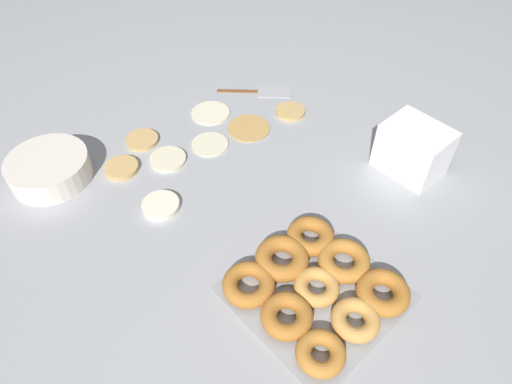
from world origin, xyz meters
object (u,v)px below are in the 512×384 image
pancake_6 (290,111)px  batter_bowl (49,168)px  pancake_7 (210,112)px  container_stack (413,149)px  donut_tray (315,285)px  pancake_1 (249,127)px  pancake_3 (210,144)px  spatula (266,91)px  pancake_5 (168,159)px  pancake_4 (122,168)px  pancake_2 (142,140)px  pancake_0 (161,206)px

pancake_6 → batter_bowl: size_ratio=0.43×
pancake_7 → container_stack: size_ratio=0.72×
donut_tray → pancake_1: bearing=62.6°
pancake_3 → spatula: (0.28, 0.08, -0.00)m
pancake_5 → spatula: 0.41m
pancake_1 → donut_tray: size_ratio=0.39×
pancake_1 → batter_bowl: (-0.49, 0.19, 0.03)m
pancake_6 → batter_bowl: bearing=161.3°
donut_tray → batter_bowl: bearing=110.5°
pancake_1 → pancake_6: (0.14, -0.03, 0.00)m
pancake_6 → pancake_7: 0.23m
pancake_4 → pancake_6: size_ratio=1.01×
container_stack → pancake_7: bearing=114.2°
pancake_2 → batter_bowl: bearing=172.3°
pancake_0 → donut_tray: size_ratio=0.29×
pancake_6 → pancake_1: bearing=168.9°
pancake_0 → pancake_1: (0.35, 0.08, -0.00)m
pancake_5 → pancake_0: bearing=-130.4°
pancake_2 → batter_bowl: batter_bowl is taller
container_stack → batter_bowl: bearing=140.0°
pancake_5 → pancake_7: 0.22m
pancake_2 → pancake_5: size_ratio=0.92×
pancake_4 → pancake_7: bearing=6.1°
pancake_2 → pancake_4: (-0.10, -0.06, 0.00)m
pancake_3 → pancake_6: pancake_6 is taller
pancake_2 → donut_tray: bearing=-89.5°
pancake_4 → batter_bowl: batter_bowl is taller
pancake_2 → pancake_7: (0.22, -0.03, -0.00)m
pancake_1 → pancake_2: 0.29m
pancake_4 → container_stack: (0.55, -0.49, 0.06)m
pancake_0 → pancake_4: (-0.00, 0.18, -0.00)m
pancake_4 → pancake_5: size_ratio=0.90×
pancake_6 → spatula: (0.02, 0.12, -0.00)m
pancake_6 → container_stack: 0.37m
pancake_4 → donut_tray: 0.58m
donut_tray → batter_bowl: (-0.25, 0.66, 0.01)m
pancake_3 → batter_bowl: (-0.37, 0.17, 0.03)m
pancake_1 → pancake_7: bearing=106.1°
pancake_3 → batter_bowl: batter_bowl is taller
pancake_1 → pancake_5: (-0.24, 0.04, 0.00)m
pancake_5 → batter_bowl: batter_bowl is taller
pancake_7 → batter_bowl: size_ratio=0.56×
pancake_1 → pancake_3: size_ratio=1.19×
pancake_0 → spatula: pancake_0 is taller
pancake_0 → container_stack: (0.55, -0.31, 0.06)m
container_stack → pancake_4: bearing=138.5°
pancake_0 → container_stack: size_ratio=0.57×
pancake_6 → pancake_0: bearing=-173.6°
pancake_1 → pancake_2: pancake_2 is taller
pancake_1 → pancake_4: (-0.35, 0.09, 0.00)m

